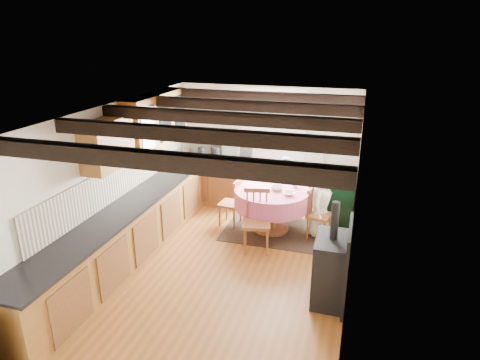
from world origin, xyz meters
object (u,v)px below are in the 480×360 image
(child_right, at_px, (320,202))
(cup, at_px, (295,184))
(dining_table, at_px, (272,211))
(aga_range, at_px, (337,200))
(chair_right, at_px, (319,214))
(child_far, at_px, (285,186))
(cast_iron_stove, at_px, (332,252))
(chair_near, at_px, (256,222))
(chair_left, at_px, (230,202))

(child_right, xyz_separation_m, cup, (-0.46, 0.13, 0.23))
(dining_table, relative_size, aga_range, 1.32)
(cup, bearing_deg, chair_right, -29.26)
(dining_table, height_order, child_far, child_far)
(chair_right, height_order, cast_iron_stove, cast_iron_stove)
(child_right, bearing_deg, chair_near, 140.49)
(aga_range, relative_size, cast_iron_stove, 0.70)
(chair_near, relative_size, chair_left, 1.17)
(chair_near, bearing_deg, dining_table, 70.39)
(aga_range, xyz_separation_m, child_far, (-0.99, 0.11, 0.13))
(chair_near, height_order, child_far, child_far)
(dining_table, relative_size, chair_left, 1.49)
(chair_near, bearing_deg, aga_range, 37.91)
(aga_range, distance_m, cup, 0.92)
(chair_near, relative_size, aga_range, 1.04)
(chair_near, bearing_deg, child_far, 70.65)
(dining_table, bearing_deg, aga_range, 32.40)
(chair_right, height_order, cup, chair_right)
(cast_iron_stove, bearing_deg, cup, 112.14)
(chair_right, bearing_deg, chair_left, 97.61)
(chair_left, relative_size, aga_range, 0.89)
(chair_near, xyz_separation_m, aga_range, (1.16, 1.44, -0.06))
(dining_table, height_order, child_right, child_right)
(chair_left, xyz_separation_m, cup, (1.16, 0.18, 0.40))
(chair_right, xyz_separation_m, cup, (-0.47, 0.27, 0.39))
(chair_left, bearing_deg, cast_iron_stove, 53.51)
(chair_near, distance_m, chair_right, 1.18)
(chair_near, bearing_deg, cast_iron_stove, -51.81)
(chair_near, distance_m, child_right, 1.27)
(aga_range, height_order, cup, aga_range)
(aga_range, bearing_deg, cup, -148.27)
(aga_range, bearing_deg, dining_table, -147.60)
(dining_table, distance_m, chair_near, 0.77)
(cast_iron_stove, relative_size, cup, 13.65)
(dining_table, xyz_separation_m, child_far, (0.08, 0.79, 0.19))
(chair_right, distance_m, child_far, 1.12)
(dining_table, distance_m, cup, 0.63)
(cast_iron_stove, xyz_separation_m, cup, (-0.82, 2.01, 0.14))
(chair_right, distance_m, cup, 0.67)
(chair_left, xyz_separation_m, chair_right, (1.63, -0.09, 0.02))
(chair_left, relative_size, child_right, 0.72)
(aga_range, relative_size, cup, 9.60)
(chair_left, bearing_deg, cup, 105.06)
(dining_table, xyz_separation_m, cup, (0.37, 0.24, 0.45))
(child_far, bearing_deg, cast_iron_stove, 122.59)
(aga_range, height_order, child_right, child_right)
(chair_near, xyz_separation_m, cup, (0.45, 1.00, 0.33))
(cast_iron_stove, height_order, child_right, cast_iron_stove)
(cup, bearing_deg, chair_near, -114.17)
(child_right, bearing_deg, cup, 81.08)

